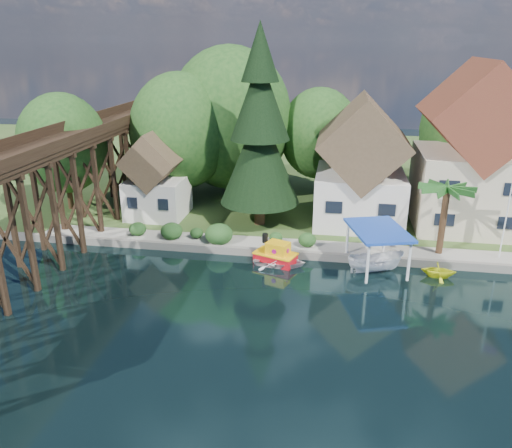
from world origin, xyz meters
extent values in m
plane|color=black|center=(0.00, 0.00, 0.00)|extent=(140.00, 140.00, 0.00)
cube|color=#304C1E|center=(0.00, 34.00, 0.25)|extent=(140.00, 52.00, 0.50)
cube|color=slate|center=(4.00, 8.00, 0.31)|extent=(60.00, 0.40, 0.62)
cube|color=gray|center=(6.00, 9.30, 0.53)|extent=(50.00, 2.60, 0.06)
cube|color=black|center=(-16.00, 0.00, 4.00)|extent=(4.00, 0.36, 8.00)
cube|color=black|center=(-16.00, 3.20, 4.00)|extent=(4.00, 0.36, 8.00)
cube|color=black|center=(-16.00, 6.40, 4.00)|extent=(4.00, 0.36, 8.00)
cube|color=black|center=(-16.00, 9.60, 4.00)|extent=(4.00, 0.36, 8.00)
cube|color=black|center=(-16.00, 12.80, 4.00)|extent=(4.00, 0.36, 8.00)
cube|color=black|center=(-16.00, 16.00, 4.00)|extent=(4.00, 0.36, 8.00)
cube|color=black|center=(-16.00, 19.20, 4.00)|extent=(4.00, 0.36, 8.00)
cube|color=black|center=(-16.00, 22.40, 4.00)|extent=(4.00, 0.36, 8.00)
cube|color=black|center=(-16.00, 25.60, 4.00)|extent=(4.00, 0.36, 8.00)
cube|color=black|center=(-17.75, 6.00, 8.05)|extent=(0.35, 44.00, 0.35)
cube|color=black|center=(-14.25, 6.00, 8.05)|extent=(0.35, 44.00, 0.35)
cube|color=black|center=(-16.00, 6.00, 8.35)|extent=(4.00, 44.00, 0.30)
cube|color=black|center=(-18.00, 6.00, 8.90)|extent=(0.12, 44.00, 0.80)
cube|color=black|center=(-14.00, 6.00, 8.90)|extent=(0.12, 44.00, 0.80)
cube|color=silver|center=(7.00, 16.00, 2.75)|extent=(7.50, 8.00, 4.50)
cube|color=brown|center=(7.00, 16.00, 7.70)|extent=(7.64, 8.64, 7.64)
cube|color=black|center=(4.90, 11.96, 2.98)|extent=(1.35, 0.08, 1.00)
cube|color=black|center=(9.10, 11.96, 2.98)|extent=(1.35, 0.08, 1.00)
cube|color=beige|center=(16.00, 16.50, 3.75)|extent=(8.50, 8.50, 6.50)
cube|color=maroon|center=(16.00, 16.50, 10.06)|extent=(8.65, 9.18, 8.65)
cube|color=black|center=(13.62, 12.21, 4.08)|extent=(1.53, 0.08, 1.00)
cube|color=black|center=(18.38, 12.21, 4.08)|extent=(1.53, 0.08, 1.00)
cube|color=silver|center=(-11.00, 14.50, 2.25)|extent=(5.00, 5.00, 3.50)
cube|color=brown|center=(-11.00, 14.50, 5.80)|extent=(5.09, 5.40, 5.09)
cube|color=black|center=(-12.40, 11.96, 2.43)|extent=(0.90, 0.08, 1.00)
cube|color=black|center=(-9.60, 11.96, 2.43)|extent=(0.90, 0.08, 1.00)
cylinder|color=#382314|center=(-10.00, 19.00, 2.75)|extent=(0.50, 0.50, 4.50)
ellipsoid|color=#1A4418|center=(-10.00, 19.00, 7.50)|extent=(4.40, 4.40, 5.06)
cylinder|color=#382314|center=(-6.00, 23.00, 2.98)|extent=(0.50, 0.50, 4.95)
ellipsoid|color=#1A4418|center=(-6.00, 23.00, 8.20)|extent=(5.00, 5.00, 5.75)
cylinder|color=#382314|center=(3.00, 24.00, 2.52)|extent=(0.50, 0.50, 4.05)
ellipsoid|color=#1A4418|center=(3.00, 24.00, 6.80)|extent=(4.00, 4.00, 4.60)
cylinder|color=#382314|center=(18.00, 24.00, 2.75)|extent=(0.50, 0.50, 4.50)
ellipsoid|color=#1A4418|center=(18.00, 24.00, 7.50)|extent=(4.60, 4.60, 5.29)
cylinder|color=#382314|center=(-20.00, 15.00, 2.52)|extent=(0.50, 0.50, 4.05)
ellipsoid|color=#1A4418|center=(-20.00, 15.00, 6.80)|extent=(4.00, 4.00, 4.60)
ellipsoid|color=#163D18|center=(-8.00, 9.20, 1.27)|extent=(1.98, 1.98, 1.53)
ellipsoid|color=#163D18|center=(-6.00, 9.50, 1.09)|extent=(1.54, 1.54, 1.19)
ellipsoid|color=#163D18|center=(-4.00, 9.00, 1.35)|extent=(2.20, 2.20, 1.70)
ellipsoid|color=#163D18|center=(-11.00, 9.40, 1.18)|extent=(1.76, 1.76, 1.36)
ellipsoid|color=#163D18|center=(0.50, 9.60, 1.09)|extent=(1.54, 1.54, 1.19)
ellipsoid|color=#163D18|center=(3.00, 9.30, 1.18)|extent=(1.76, 1.76, 1.36)
cylinder|color=#382314|center=(-1.48, 13.82, 2.04)|extent=(0.93, 0.93, 3.09)
cone|color=black|center=(-1.48, 13.82, 6.67)|extent=(6.79, 6.79, 8.23)
cone|color=black|center=(-1.48, 13.82, 11.30)|extent=(4.94, 4.94, 6.69)
cone|color=black|center=(-1.48, 13.82, 14.90)|extent=(3.09, 3.09, 4.63)
cylinder|color=#382314|center=(12.96, 9.60, 2.94)|extent=(0.49, 0.49, 4.87)
ellipsoid|color=#1C531B|center=(12.96, 9.60, 5.59)|extent=(4.07, 4.07, 1.11)
cylinder|color=white|center=(17.23, 9.45, 4.12)|extent=(0.10, 0.10, 7.24)
cube|color=red|center=(0.81, 6.94, 0.35)|extent=(3.35, 2.52, 0.80)
cube|color=#FFB70D|center=(0.81, 6.94, 0.78)|extent=(3.48, 2.65, 0.10)
cube|color=#FFB70D|center=(0.99, 6.87, 1.19)|extent=(1.90, 1.67, 0.99)
cylinder|color=black|center=(-0.03, 7.25, 1.84)|extent=(0.44, 0.44, 0.70)
cylinder|color=#AA0D71|center=(0.78, 6.29, 1.19)|extent=(0.36, 0.20, 0.36)
cylinder|color=#AA0D71|center=(1.21, 7.45, 1.19)|extent=(0.36, 0.20, 0.36)
cylinder|color=#AA0D71|center=(1.74, 6.60, 1.19)|extent=(0.20, 0.36, 0.36)
imported|color=white|center=(1.16, 6.58, 0.40)|extent=(3.96, 2.93, 0.79)
imported|color=white|center=(8.08, 6.63, 0.80)|extent=(4.43, 2.71, 1.61)
cube|color=#1B44B4|center=(8.08, 6.63, 3.22)|extent=(4.89, 5.96, 0.19)
cylinder|color=white|center=(10.13, 4.90, 1.77)|extent=(0.19, 0.19, 2.89)
cylinder|color=white|center=(8.81, 9.20, 1.77)|extent=(0.19, 0.19, 2.89)
cylinder|color=white|center=(7.36, 4.05, 1.77)|extent=(0.19, 0.19, 2.89)
cylinder|color=white|center=(6.04, 8.36, 1.77)|extent=(0.19, 0.19, 2.89)
imported|color=yellow|center=(12.45, 6.48, 0.62)|extent=(2.46, 2.15, 1.24)
camera|label=1|loc=(4.98, -26.92, 15.75)|focal=35.00mm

